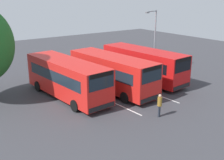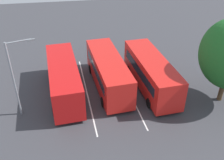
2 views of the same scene
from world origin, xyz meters
name	(u,v)px [view 2 (image 2 of 2)]	position (x,y,z in m)	size (l,w,h in m)	color
ground_plane	(107,90)	(0.00, 0.00, 0.00)	(63.96, 63.96, 0.00)	#38383D
bus_far_left	(151,72)	(-0.27, -4.23, 1.73)	(9.49, 3.28, 3.15)	red
bus_center_left	(108,71)	(0.57, -0.21, 1.73)	(9.51, 3.35, 3.15)	red
bus_center_right	(64,78)	(0.01, 4.03, 1.73)	(9.50, 3.31, 3.15)	red
pedestrian	(105,49)	(7.06, -0.79, 0.99)	(0.44, 0.44, 1.68)	#232833
street_lamp	(16,75)	(-2.32, 7.59, 3.88)	(0.81, 2.17, 6.68)	gray
lane_stripe_outer_left	(127,88)	(0.00, -2.02, 0.00)	(12.49, 0.12, 0.01)	silver
lane_stripe_inner_left	(87,91)	(0.00, 2.02, 0.00)	(12.49, 0.12, 0.01)	silver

